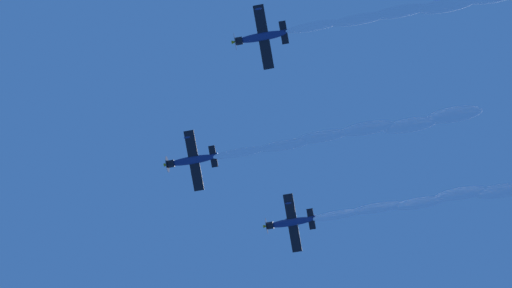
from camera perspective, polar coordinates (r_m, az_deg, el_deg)
airplane_lead at (r=86.78m, az=-5.35°, el=-1.34°), size 6.51×6.51×2.64m
airplane_left_wingman at (r=82.80m, az=0.33°, el=8.72°), size 6.52×6.52×2.57m
airplane_right_wingman at (r=90.46m, az=2.74°, el=-6.42°), size 6.50×6.42×2.92m
smoke_trail_lead at (r=86.15m, az=9.47°, el=1.19°), size 27.23×21.63×1.99m
smoke_trail_left_wingman at (r=85.19m, az=15.68°, el=11.02°), size 26.16×21.31×2.07m
smoke_trail_right_wingman at (r=92.56m, az=16.73°, el=-3.96°), size 27.14×21.69×2.16m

